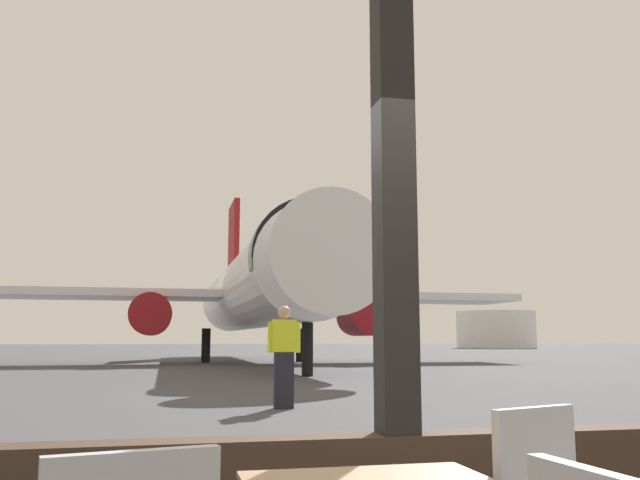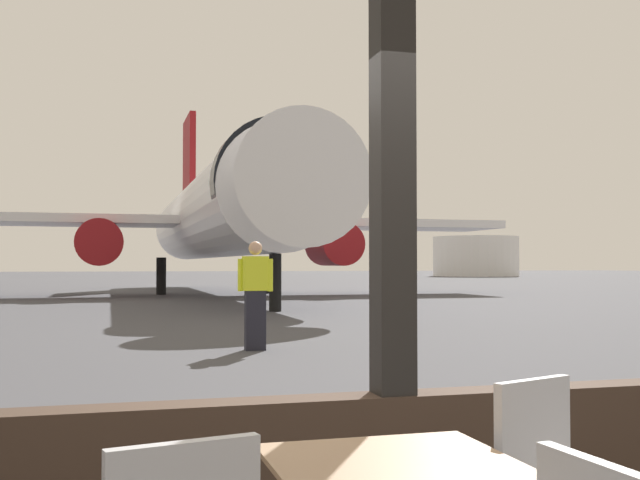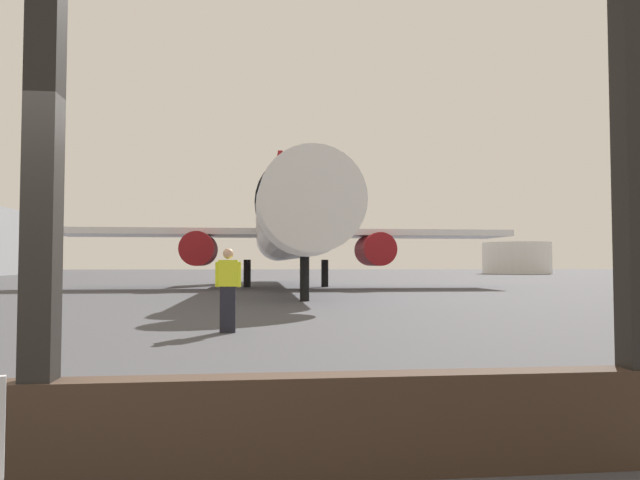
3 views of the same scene
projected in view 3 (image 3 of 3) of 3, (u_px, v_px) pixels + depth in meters
name	position (u px, v px, depth m)	size (l,w,h in m)	color
ground_plane	(239.00, 283.00, 43.28)	(220.00, 220.00, 0.00)	#424247
window_frame	(41.00, 272.00, 3.62)	(8.31, 0.24, 3.92)	#38281E
airplane	(288.00, 228.00, 33.48)	(26.62, 31.08, 10.44)	silver
ground_crew_worker	(228.00, 289.00, 11.79)	(0.54, 0.26, 1.74)	black
fuel_storage_tank	(517.00, 258.00, 84.40)	(9.88, 9.88, 4.61)	white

